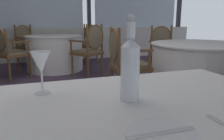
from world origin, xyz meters
TOP-DOWN VIEW (x-y plane):
  - ground_plane at (0.00, 0.00)m, footprint 12.67×12.67m
  - window_wall_far at (0.00, 3.66)m, footprint 9.13×0.14m
  - side_plate at (0.34, -1.88)m, footprint 0.20×0.20m
  - butter_knife at (0.34, -1.88)m, footprint 0.20×0.02m
  - water_bottle at (0.37, -1.59)m, footprint 0.07×0.07m
  - wine_glass at (0.05, -1.41)m, footprint 0.08×0.08m
  - background_table_0 at (2.16, 0.13)m, footprint 1.34×1.34m
  - dining_chair_0_2 at (2.27, 1.22)m, footprint 0.57×0.51m
  - dining_chair_0_3 at (1.07, 0.23)m, footprint 0.51×0.57m
  - background_table_3 at (0.39, 2.47)m, footprint 1.19×1.19m
  - dining_chair_3_0 at (-0.45, 1.90)m, footprint 0.64×0.66m
  - dining_chair_3_1 at (0.97, 1.63)m, footprint 0.66×0.64m
  - dining_chair_3_2 at (1.23, 3.06)m, footprint 0.64×0.66m
  - dining_chair_3_3 at (-0.20, 3.32)m, footprint 0.66×0.64m

SIDE VIEW (x-z plane):
  - ground_plane at x=0.00m, z-range 0.00..0.00m
  - background_table_0 at x=2.16m, z-range 0.00..0.74m
  - background_table_3 at x=0.39m, z-range 0.00..0.74m
  - dining_chair_3_0 at x=-0.45m, z-range 0.09..0.99m
  - dining_chair_3_3 at x=-0.20m, z-range 0.07..1.02m
  - dining_chair_0_2 at x=2.27m, z-range 0.07..1.03m
  - dining_chair_3_2 at x=1.23m, z-range 0.08..1.04m
  - dining_chair_0_3 at x=1.07m, z-range 0.09..1.05m
  - dining_chair_3_1 at x=0.97m, z-range 0.08..1.06m
  - side_plate at x=0.34m, z-range 0.74..0.75m
  - butter_knife at x=0.34m, z-range 0.74..0.75m
  - water_bottle at x=0.37m, z-range 0.70..1.03m
  - wine_glass at x=0.05m, z-range 0.78..0.96m
  - window_wall_far at x=0.00m, z-range -0.27..2.47m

